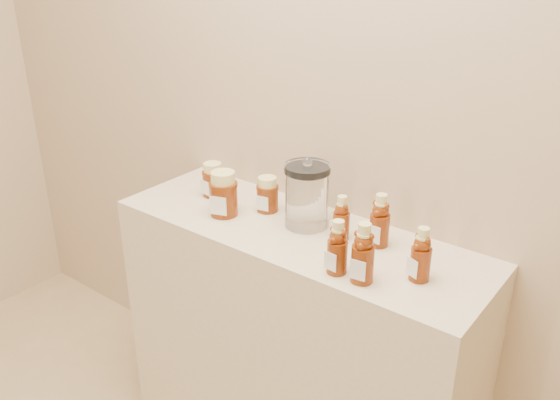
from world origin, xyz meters
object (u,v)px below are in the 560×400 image
Objects in this scene: honey_jar_left at (213,179)px; glass_canister at (307,193)px; bear_bottle_front_left at (338,244)px; display_table at (295,349)px; bear_bottle_back_left at (342,215)px.

glass_canister is (0.38, 0.01, 0.05)m from honey_jar_left.
honey_jar_left is at bearing -178.58° from glass_canister.
display_table is at bearing 155.53° from bear_bottle_front_left.
bear_bottle_front_left is at bearing -38.31° from glass_canister.
display_table is 0.56m from glass_canister.
glass_canister reaches higher than bear_bottle_back_left.
glass_canister reaches higher than honey_jar_left.
bear_bottle_front_left is at bearing -7.86° from honey_jar_left.
bear_bottle_front_left is at bearing -39.72° from bear_bottle_back_left.
glass_canister reaches higher than display_table.
display_table is at bearing -143.41° from bear_bottle_back_left.
bear_bottle_front_left reaches higher than honey_jar_left.
bear_bottle_front_left reaches higher than bear_bottle_back_left.
bear_bottle_back_left is 1.31× the size of honey_jar_left.
glass_canister is at bearing 9.00° from honey_jar_left.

